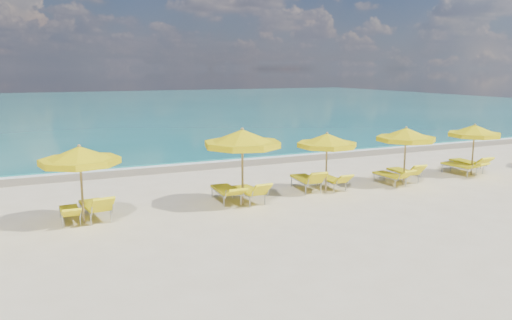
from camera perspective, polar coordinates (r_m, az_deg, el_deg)
name	(u,v)px	position (r m, az deg, el deg)	size (l,w,h in m)	color
ground_plane	(274,202)	(17.12, 2.06, -4.78)	(120.00, 120.00, 0.00)	beige
ocean	(99,107)	(63.41, -17.50, 5.84)	(120.00, 80.00, 0.30)	#136E6D
wet_sand_band	(205,164)	(23.82, -5.80, -0.51)	(120.00, 2.60, 0.01)	tan
foam_line	(200,162)	(24.57, -6.39, -0.19)	(120.00, 1.20, 0.03)	white
whitecap_near	(60,145)	(32.17, -21.53, 1.65)	(14.00, 0.36, 0.05)	white
whitecap_far	(234,123)	(41.97, -2.57, 4.24)	(18.00, 0.30, 0.05)	white
umbrella_2	(80,156)	(15.21, -19.50, 0.42)	(2.69, 2.69, 2.35)	#A38951
umbrella_3	(242,139)	(16.29, -1.58, 2.40)	(2.94, 2.94, 2.60)	#A38951
umbrella_4	(327,141)	(18.31, 8.11, 2.18)	(2.81, 2.81, 2.23)	#A38951
umbrella_5	(406,135)	(20.13, 16.76, 2.74)	(2.81, 2.81, 2.29)	#A38951
umbrella_6	(475,131)	(22.99, 23.70, 3.03)	(2.73, 2.73, 2.21)	#A38951
lounger_2_left	(70,215)	(15.85, -20.49, -5.96)	(0.56, 1.63, 0.66)	#A5A8AD
lounger_2_right	(96,211)	(15.89, -17.86, -5.58)	(0.90, 1.97, 0.92)	#A5A8AD
lounger_3_left	(227,195)	(17.04, -3.38, -4.03)	(0.73, 2.08, 0.76)	#A5A8AD
lounger_3_right	(249,195)	(17.03, -0.75, -4.05)	(0.75, 1.90, 0.87)	#A5A8AD
lounger_4_left	(306,184)	(18.74, 5.77, -2.71)	(0.85, 2.04, 0.93)	#A5A8AD
lounger_4_right	(332,183)	(19.07, 8.70, -2.66)	(0.60, 1.74, 0.76)	#A5A8AD
lounger_5_left	(390,179)	(20.25, 15.11, -2.12)	(0.71, 1.86, 0.78)	#A5A8AD
lounger_5_right	(404,175)	(21.03, 16.51, -1.70)	(0.74, 1.86, 0.87)	#A5A8AD
lounger_6_left	(460,169)	(23.11, 22.29, -0.99)	(0.85, 2.05, 0.72)	#A5A8AD
lounger_6_right	(467,166)	(23.89, 23.00, -0.65)	(0.83, 2.08, 0.86)	#A5A8AD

